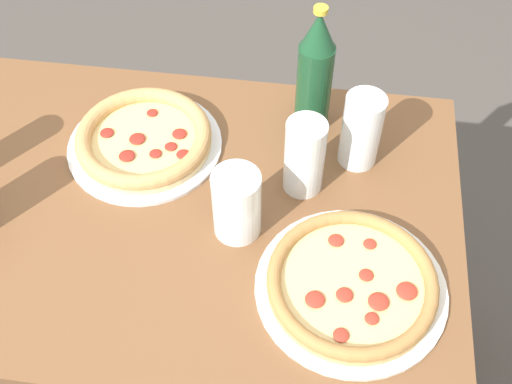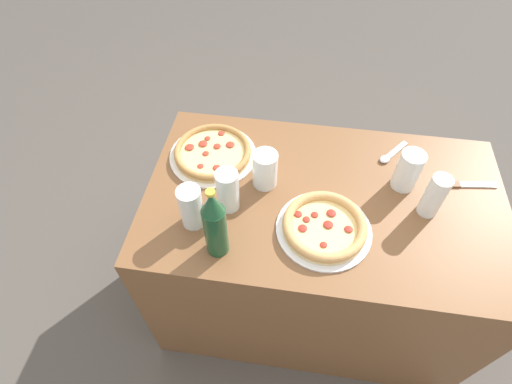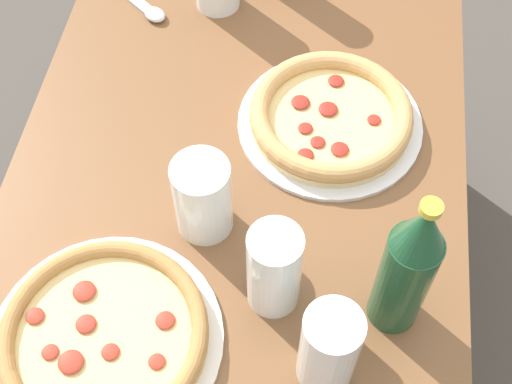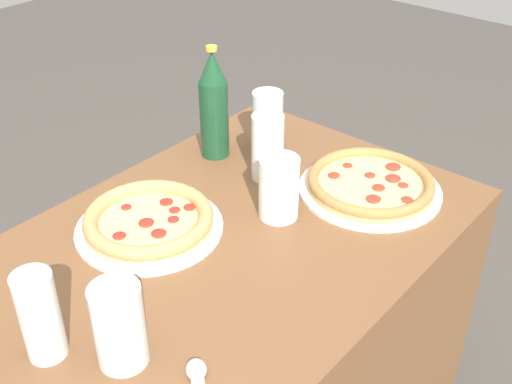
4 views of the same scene
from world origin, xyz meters
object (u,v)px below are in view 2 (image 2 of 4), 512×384
object	(u,v)px
glass_iced_tea	(265,170)
glass_lemonade	(434,197)
glass_water	(407,172)
knife	(463,185)
glass_mango_juice	(228,192)
spoon	(390,155)
glass_orange_juice	(192,209)
pizza_margherita	(213,152)
pizza_pepperoni	(323,226)
beer_bottle	(215,224)

from	to	relation	value
glass_iced_tea	glass_lemonade	world-z (taller)	glass_lemonade
glass_water	knife	distance (m)	0.22
glass_lemonade	knife	size ratio (longest dim) A/B	0.76
glass_mango_juice	spoon	size ratio (longest dim) A/B	1.13
glass_mango_juice	glass_orange_juice	xyz separation A→B (m)	(-0.10, -0.08, -0.00)
glass_lemonade	knife	distance (m)	0.20
glass_water	knife	world-z (taller)	glass_water
pizza_margherita	glass_iced_tea	xyz separation A→B (m)	(0.20, -0.10, 0.05)
pizza_pepperoni	glass_lemonade	xyz separation A→B (m)	(0.33, 0.12, 0.05)
knife	pizza_margherita	bearing A→B (deg)	179.31
knife	spoon	world-z (taller)	spoon
glass_water	glass_lemonade	world-z (taller)	glass_lemonade
glass_mango_juice	beer_bottle	distance (m)	0.17
pizza_pepperoni	knife	size ratio (longest dim) A/B	1.44
glass_orange_juice	beer_bottle	distance (m)	0.14
pizza_margherita	glass_iced_tea	distance (m)	0.23
beer_bottle	glass_iced_tea	bearing A→B (deg)	69.31
glass_water	glass_lemonade	bearing A→B (deg)	-56.19
pizza_pepperoni	glass_water	distance (m)	0.35
pizza_pepperoni	knife	bearing A→B (deg)	28.53
glass_mango_juice	knife	xyz separation A→B (m)	(0.77, 0.20, -0.07)
glass_water	glass_iced_tea	distance (m)	0.47
glass_mango_juice	spoon	distance (m)	0.61
glass_iced_tea	glass_mango_juice	world-z (taller)	glass_mango_juice
glass_lemonade	pizza_margherita	bearing A→B (deg)	169.19
pizza_margherita	spoon	xyz separation A→B (m)	(0.63, 0.09, -0.01)
glass_water	knife	bearing A→B (deg)	7.61
glass_iced_tea	glass_lemonade	size ratio (longest dim) A/B	0.85
knife	spoon	distance (m)	0.26
glass_water	beer_bottle	size ratio (longest dim) A/B	0.53
glass_water	beer_bottle	bearing A→B (deg)	-149.39
glass_water	glass_lemonade	distance (m)	0.12
pizza_margherita	beer_bottle	xyz separation A→B (m)	(0.10, -0.37, 0.11)
glass_mango_juice	beer_bottle	size ratio (longest dim) A/B	0.57
pizza_margherita	glass_mango_juice	bearing A→B (deg)	-64.91
glass_lemonade	glass_water	bearing A→B (deg)	123.81
spoon	glass_iced_tea	bearing A→B (deg)	-156.28
glass_orange_juice	glass_lemonade	bearing A→B (deg)	11.61
pizza_margherita	glass_iced_tea	size ratio (longest dim) A/B	2.32
pizza_pepperoni	spoon	size ratio (longest dim) A/B	2.18
glass_water	spoon	bearing A→B (deg)	104.94
pizza_pepperoni	glass_orange_juice	bearing A→B (deg)	-176.25
glass_mango_juice	spoon	bearing A→B (deg)	29.58
pizza_margherita	knife	distance (m)	0.87
spoon	glass_orange_juice	bearing A→B (deg)	-148.76
pizza_margherita	knife	bearing A→B (deg)	-0.69
glass_water	spoon	distance (m)	0.15
pizza_pepperoni	knife	world-z (taller)	pizza_pepperoni
glass_lemonade	glass_orange_juice	world-z (taller)	glass_lemonade
glass_iced_tea	beer_bottle	size ratio (longest dim) A/B	0.50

